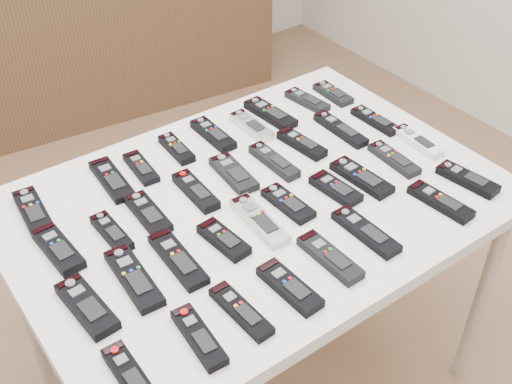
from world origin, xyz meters
TOP-DOWN VIEW (x-y plane):
  - ground at (0.00, 0.00)m, footprint 4.00×4.00m
  - table at (0.09, -0.11)m, footprint 1.25×0.88m
  - sideboard at (0.49, 1.78)m, footprint 1.82×0.57m
  - remote_0 at (-0.40, 0.16)m, footprint 0.07×0.19m
  - remote_1 at (-0.18, 0.17)m, footprint 0.07×0.20m
  - remote_2 at (-0.09, 0.17)m, footprint 0.06×0.15m
  - remote_3 at (0.03, 0.19)m, footprint 0.05×0.15m
  - remote_4 at (0.15, 0.19)m, footprint 0.05×0.18m
  - remote_5 at (0.27, 0.16)m, footprint 0.05×0.16m
  - remote_6 at (0.36, 0.19)m, footprint 0.07×0.19m
  - remote_7 at (0.50, 0.18)m, footprint 0.07×0.16m
  - remote_8 at (0.59, 0.17)m, footprint 0.06×0.15m
  - remote_9 at (-0.40, 0.00)m, footprint 0.07×0.18m
  - remote_10 at (-0.28, -0.02)m, footprint 0.05×0.15m
  - remote_11 at (-0.17, -0.01)m, footprint 0.06×0.17m
  - remote_12 at (-0.03, -0.00)m, footprint 0.05×0.17m
  - remote_13 at (0.09, 0.00)m, footprint 0.07×0.18m
  - remote_14 at (0.22, -0.02)m, footprint 0.05×0.18m
  - remote_15 at (0.33, 0.00)m, footprint 0.06×0.17m
  - remote_16 at (0.47, -0.00)m, footprint 0.05×0.20m
  - remote_17 at (0.59, -0.03)m, footprint 0.05×0.17m
  - remote_18 at (-0.42, -0.20)m, footprint 0.07×0.19m
  - remote_19 at (-0.30, -0.19)m, footprint 0.07×0.21m
  - remote_20 at (-0.19, -0.19)m, footprint 0.06×0.20m
  - remote_21 at (-0.07, -0.20)m, footprint 0.07×0.15m
  - remote_22 at (0.04, -0.19)m, footprint 0.07×0.20m
  - remote_23 at (0.14, -0.18)m, footprint 0.06×0.16m
  - remote_24 at (0.27, -0.21)m, footprint 0.07×0.15m
  - remote_25 at (0.36, -0.21)m, footprint 0.07×0.19m
  - remote_26 at (0.49, -0.20)m, footprint 0.06×0.17m
  - remote_27 at (0.61, -0.18)m, footprint 0.06×0.17m
  - remote_28 at (-0.43, -0.41)m, footprint 0.05×0.17m
  - remote_29 at (-0.27, -0.41)m, footprint 0.06×0.17m
  - remote_30 at (-0.17, -0.40)m, footprint 0.05×0.17m
  - remote_31 at (-0.04, -0.41)m, footprint 0.06×0.17m
  - remote_32 at (0.09, -0.39)m, footprint 0.06×0.18m
  - remote_33 at (0.22, -0.38)m, footprint 0.06×0.19m
  - remote_34 at (0.45, -0.41)m, footprint 0.07×0.18m
  - remote_35 at (0.58, -0.39)m, footprint 0.08×0.17m

SIDE VIEW (x-z plane):
  - ground at x=0.00m, z-range 0.00..0.00m
  - sideboard at x=0.49m, z-range 0.00..0.89m
  - table at x=0.09m, z-range 0.33..1.11m
  - remote_2 at x=-0.09m, z-range 0.78..0.80m
  - remote_17 at x=0.59m, z-range 0.78..0.80m
  - remote_23 at x=0.14m, z-range 0.78..0.80m
  - remote_8 at x=0.59m, z-range 0.78..0.80m
  - remote_1 at x=-0.18m, z-range 0.78..0.80m
  - remote_7 at x=0.50m, z-range 0.78..0.80m
  - remote_11 at x=-0.17m, z-range 0.78..0.80m
  - remote_26 at x=0.49m, z-range 0.78..0.80m
  - remote_20 at x=-0.19m, z-range 0.78..0.80m
  - remote_22 at x=0.04m, z-range 0.78..0.80m
  - remote_25 at x=0.36m, z-range 0.78..0.80m
  - remote_30 at x=-0.17m, z-range 0.78..0.80m
  - remote_27 at x=0.61m, z-range 0.78..0.80m
  - remote_16 at x=0.47m, z-range 0.78..0.80m
  - remote_3 at x=0.03m, z-range 0.78..0.80m
  - remote_33 at x=0.22m, z-range 0.78..0.80m
  - remote_10 at x=-0.28m, z-range 0.78..0.80m
  - remote_19 at x=-0.30m, z-range 0.78..0.80m
  - remote_28 at x=-0.43m, z-range 0.78..0.80m
  - remote_34 at x=0.45m, z-range 0.78..0.80m
  - remote_13 at x=0.09m, z-range 0.78..0.80m
  - remote_29 at x=-0.27m, z-range 0.78..0.80m
  - remote_24 at x=0.27m, z-range 0.78..0.80m
  - remote_4 at x=0.15m, z-range 0.78..0.80m
  - remote_6 at x=0.36m, z-range 0.78..0.80m
  - remote_5 at x=0.27m, z-range 0.78..0.80m
  - remote_35 at x=0.58m, z-range 0.78..0.80m
  - remote_0 at x=-0.40m, z-range 0.78..0.80m
  - remote_32 at x=0.09m, z-range 0.78..0.80m
  - remote_9 at x=-0.40m, z-range 0.78..0.80m
  - remote_15 at x=0.33m, z-range 0.78..0.80m
  - remote_31 at x=-0.04m, z-range 0.78..0.80m
  - remote_21 at x=-0.07m, z-range 0.78..0.80m
  - remote_12 at x=-0.03m, z-range 0.78..0.80m
  - remote_14 at x=0.22m, z-range 0.78..0.80m
  - remote_18 at x=-0.42m, z-range 0.78..0.80m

